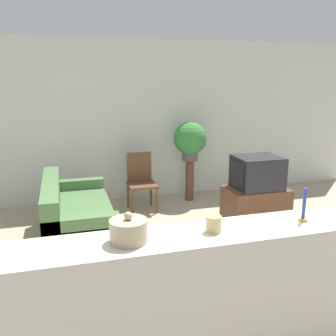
% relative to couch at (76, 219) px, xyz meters
% --- Properties ---
extents(ground_plane, '(14.00, 14.00, 0.00)m').
position_rel_couch_xyz_m(ground_plane, '(0.87, -1.80, -0.30)').
color(ground_plane, tan).
extents(wall_back, '(9.00, 0.06, 2.70)m').
position_rel_couch_xyz_m(wall_back, '(0.87, 1.63, 1.05)').
color(wall_back, silver).
rests_on(wall_back, ground_plane).
extents(couch, '(0.83, 1.72, 0.81)m').
position_rel_couch_xyz_m(couch, '(0.00, 0.00, 0.00)').
color(couch, '#476B3D').
rests_on(couch, ground_plane).
extents(tv_stand, '(0.87, 0.57, 0.53)m').
position_rel_couch_xyz_m(tv_stand, '(2.53, -0.10, -0.03)').
color(tv_stand, brown).
rests_on(tv_stand, ground_plane).
extents(television, '(0.64, 0.54, 0.46)m').
position_rel_couch_xyz_m(television, '(2.52, -0.10, 0.46)').
color(television, '#232328').
rests_on(television, tv_stand).
extents(wooden_chair, '(0.44, 0.44, 0.91)m').
position_rel_couch_xyz_m(wooden_chair, '(1.07, 0.96, 0.20)').
color(wooden_chair, brown).
rests_on(wooden_chair, ground_plane).
extents(plant_stand, '(0.14, 0.14, 0.70)m').
position_rel_couch_xyz_m(plant_stand, '(1.96, 1.18, 0.05)').
color(plant_stand, brown).
rests_on(plant_stand, ground_plane).
extents(potted_plant, '(0.56, 0.56, 0.65)m').
position_rel_couch_xyz_m(potted_plant, '(1.96, 1.18, 0.76)').
color(potted_plant, '#4C4C51').
rests_on(potted_plant, plant_stand).
extents(foreground_counter, '(2.89, 0.44, 1.05)m').
position_rel_couch_xyz_m(foreground_counter, '(0.87, -2.50, 0.23)').
color(foreground_counter, beige).
rests_on(foreground_counter, ground_plane).
extents(decorative_bowl, '(0.24, 0.24, 0.20)m').
position_rel_couch_xyz_m(decorative_bowl, '(0.26, -2.50, 0.83)').
color(decorative_bowl, tan).
rests_on(decorative_bowl, foreground_counter).
extents(candle_jar, '(0.11, 0.11, 0.11)m').
position_rel_couch_xyz_m(candle_jar, '(0.84, -2.50, 0.81)').
color(candle_jar, tan).
rests_on(candle_jar, foreground_counter).
extents(candlestick, '(0.07, 0.07, 0.25)m').
position_rel_couch_xyz_m(candlestick, '(1.54, -2.50, 0.83)').
color(candlestick, '#B7933D').
rests_on(candlestick, foreground_counter).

